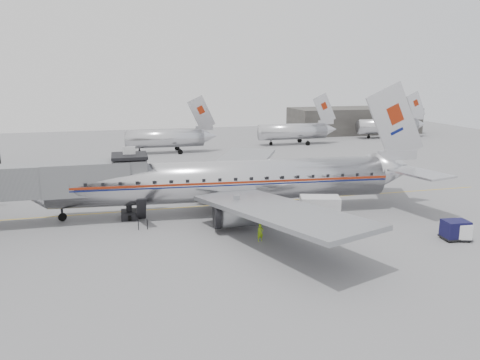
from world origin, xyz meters
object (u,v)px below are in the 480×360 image
object	(u,v)px
baggage_cart_navy	(455,229)
baggage_cart_white	(458,231)
airliner	(230,181)
ramp_worker	(260,233)
service_van	(313,208)

from	to	relation	value
baggage_cart_navy	baggage_cart_white	size ratio (longest dim) A/B	1.00
airliner	baggage_cart_navy	distance (m)	21.38
ramp_worker	baggage_cart_navy	bearing A→B (deg)	-19.41
airliner	ramp_worker	bearing A→B (deg)	-81.80
baggage_cart_white	ramp_worker	bearing A→B (deg)	-174.24
airliner	baggage_cart_white	world-z (taller)	airliner
airliner	service_van	distance (m)	8.84
baggage_cart_navy	ramp_worker	xyz separation A→B (m)	(-16.43, 3.83, -0.14)
service_van	baggage_cart_navy	bearing A→B (deg)	-22.14
baggage_cart_navy	ramp_worker	distance (m)	16.88
service_van	ramp_worker	size ratio (longest dim) A/B	3.66
ramp_worker	service_van	bearing A→B (deg)	25.38
service_van	baggage_cart_navy	size ratio (longest dim) A/B	2.45
baggage_cart_navy	service_van	bearing A→B (deg)	146.15
airliner	baggage_cart_white	xyz separation A→B (m)	(17.18, -12.93, -2.55)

